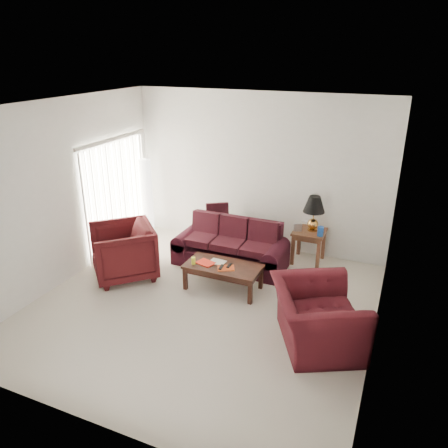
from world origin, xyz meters
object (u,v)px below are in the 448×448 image
at_px(floor_lamp, 147,198).
at_px(sofa, 230,244).
at_px(end_table, 308,246).
at_px(coffee_table, 223,277).
at_px(armchair_left, 123,251).
at_px(armchair_right, 317,317).

bearing_deg(floor_lamp, sofa, -16.20).
relative_size(end_table, coffee_table, 0.50).
bearing_deg(armchair_left, end_table, 78.84).
bearing_deg(end_table, sofa, -150.79).
height_order(floor_lamp, armchair_right, floor_lamp).
bearing_deg(armchair_right, armchair_left, 53.67).
bearing_deg(armchair_left, floor_lamp, 154.98).
bearing_deg(floor_lamp, coffee_table, -31.71).
xyz_separation_m(armchair_left, armchair_right, (3.44, -0.55, -0.06)).
distance_m(end_table, armchair_right, 2.45).
height_order(floor_lamp, armchair_left, floor_lamp).
bearing_deg(end_table, floor_lamp, -178.40).
height_order(armchair_left, armchair_right, armchair_left).
bearing_deg(end_table, armchair_right, -74.56).
relative_size(floor_lamp, coffee_table, 1.34).
bearing_deg(armchair_right, sofa, 22.08).
bearing_deg(floor_lamp, armchair_right, -29.33).
bearing_deg(end_table, armchair_left, -147.02).
xyz_separation_m(floor_lamp, coffee_table, (2.34, -1.45, -0.61)).
bearing_deg(coffee_table, floor_lamp, 172.41).
relative_size(armchair_right, coffee_table, 1.01).
bearing_deg(coffee_table, armchair_left, -147.04).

